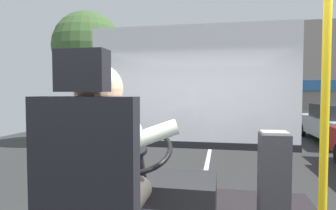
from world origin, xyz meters
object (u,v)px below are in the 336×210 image
steering_console (153,197)px  handrail_pole (325,99)px  bus_driver (104,165)px  fare_box (274,181)px

steering_console → handrail_pole: handrail_pole is taller
bus_driver → handrail_pole: 1.21m
bus_driver → steering_console: bus_driver is taller
bus_driver → handrail_pole: (1.13, 0.30, 0.33)m
bus_driver → fare_box: bus_driver is taller
bus_driver → steering_console: size_ratio=0.74×
fare_box → bus_driver: bearing=-132.5°
handrail_pole → fare_box: bearing=97.6°
handrail_pole → fare_box: 1.08m
fare_box → handrail_pole: bearing=-82.4°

